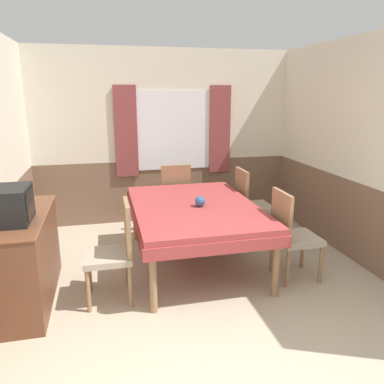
# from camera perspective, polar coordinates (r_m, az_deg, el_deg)

# --- Properties ---
(wall_back) EXTENTS (4.28, 0.09, 2.60)m
(wall_back) POSITION_cam_1_polar(r_m,az_deg,el_deg) (5.78, -4.06, 8.36)
(wall_back) COLOR silver
(wall_back) RESTS_ON ground_plane
(wall_right) EXTENTS (0.05, 4.22, 2.60)m
(wall_right) POSITION_cam_1_polar(r_m,az_deg,el_deg) (4.77, 24.15, 5.60)
(wall_right) COLOR silver
(wall_right) RESTS_ON ground_plane
(dining_table) EXTENTS (1.40, 2.01, 0.73)m
(dining_table) POSITION_cam_1_polar(r_m,az_deg,el_deg) (4.30, 0.35, -3.18)
(dining_table) COLOR #9E3838
(dining_table) RESTS_ON ground_plane
(chair_right_near) EXTENTS (0.44, 0.44, 0.98)m
(chair_right_near) POSITION_cam_1_polar(r_m,az_deg,el_deg) (4.14, 14.88, -5.97)
(chair_right_near) COLOR #93704C
(chair_right_near) RESTS_ON ground_plane
(chair_head_window) EXTENTS (0.44, 0.44, 0.98)m
(chair_head_window) POSITION_cam_1_polar(r_m,az_deg,el_deg) (5.48, -2.67, -0.32)
(chair_head_window) COLOR #93704C
(chair_head_window) RESTS_ON ground_plane
(chair_right_far) EXTENTS (0.44, 0.44, 0.98)m
(chair_right_far) POSITION_cam_1_polar(r_m,az_deg,el_deg) (5.14, 8.82, -1.52)
(chair_right_far) COLOR #93704C
(chair_right_far) RESTS_ON ground_plane
(chair_left_near) EXTENTS (0.44, 0.44, 0.98)m
(chair_left_near) POSITION_cam_1_polar(r_m,az_deg,el_deg) (3.68, -11.65, -8.43)
(chair_left_near) COLOR #93704C
(chair_left_near) RESTS_ON ground_plane
(sideboard) EXTENTS (0.46, 1.35, 0.87)m
(sideboard) POSITION_cam_1_polar(r_m,az_deg,el_deg) (3.96, -23.95, -9.09)
(sideboard) COLOR brown
(sideboard) RESTS_ON ground_plane
(tv) EXTENTS (0.29, 0.44, 0.31)m
(tv) POSITION_cam_1_polar(r_m,az_deg,el_deg) (3.59, -25.61, -1.79)
(tv) COLOR black
(tv) RESTS_ON sideboard
(vase) EXTENTS (0.12, 0.12, 0.12)m
(vase) POSITION_cam_1_polar(r_m,az_deg,el_deg) (4.19, 1.26, -1.42)
(vase) COLOR #335684
(vase) RESTS_ON dining_table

